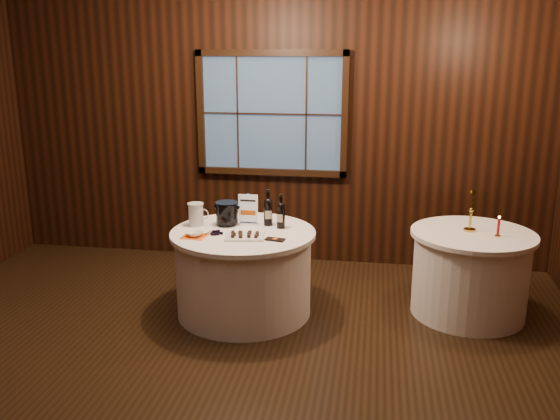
% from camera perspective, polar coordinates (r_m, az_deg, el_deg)
% --- Properties ---
extents(ground, '(6.00, 6.00, 0.00)m').
position_cam_1_polar(ground, '(4.64, -6.24, -14.84)').
color(ground, black).
rests_on(ground, ground).
extents(back_wall, '(6.00, 0.10, 3.00)m').
position_cam_1_polar(back_wall, '(6.49, -0.77, 8.34)').
color(back_wall, black).
rests_on(back_wall, ground).
extents(main_table, '(1.28, 1.28, 0.77)m').
position_cam_1_polar(main_table, '(5.35, -3.51, -5.97)').
color(main_table, white).
rests_on(main_table, ground).
extents(side_table, '(1.08, 1.08, 0.77)m').
position_cam_1_polar(side_table, '(5.58, 17.81, -5.80)').
color(side_table, white).
rests_on(side_table, ground).
extents(sign_stand, '(0.18, 0.09, 0.29)m').
position_cam_1_polar(sign_stand, '(5.41, -3.07, -0.35)').
color(sign_stand, silver).
rests_on(sign_stand, main_table).
extents(port_bottle_left, '(0.08, 0.09, 0.33)m').
position_cam_1_polar(port_bottle_left, '(5.36, -1.16, 0.02)').
color(port_bottle_left, black).
rests_on(port_bottle_left, main_table).
extents(port_bottle_right, '(0.07, 0.08, 0.31)m').
position_cam_1_polar(port_bottle_right, '(5.27, 0.08, -0.33)').
color(port_bottle_right, black).
rests_on(port_bottle_right, main_table).
extents(ice_bucket, '(0.21, 0.21, 0.22)m').
position_cam_1_polar(ice_bucket, '(5.38, -5.13, -0.29)').
color(ice_bucket, black).
rests_on(ice_bucket, main_table).
extents(chocolate_plate, '(0.36, 0.27, 0.05)m').
position_cam_1_polar(chocolate_plate, '(5.03, -3.42, -2.51)').
color(chocolate_plate, white).
rests_on(chocolate_plate, main_table).
extents(chocolate_box, '(0.17, 0.11, 0.01)m').
position_cam_1_polar(chocolate_box, '(4.97, -0.48, -2.85)').
color(chocolate_box, black).
rests_on(chocolate_box, main_table).
extents(grape_bunch, '(0.18, 0.10, 0.04)m').
position_cam_1_polar(grape_bunch, '(5.12, -6.17, -2.22)').
color(grape_bunch, black).
rests_on(grape_bunch, main_table).
extents(glass_pitcher, '(0.19, 0.15, 0.21)m').
position_cam_1_polar(glass_pitcher, '(5.41, -8.08, -0.40)').
color(glass_pitcher, silver).
rests_on(glass_pitcher, main_table).
extents(orange_napkin, '(0.22, 0.22, 0.00)m').
position_cam_1_polar(orange_napkin, '(5.12, -8.20, -2.51)').
color(orange_napkin, orange).
rests_on(orange_napkin, main_table).
extents(cracker_bowl, '(0.19, 0.19, 0.04)m').
position_cam_1_polar(cracker_bowl, '(5.12, -8.21, -2.30)').
color(cracker_bowl, white).
rests_on(cracker_bowl, orange_napkin).
extents(brass_candlestick, '(0.11, 0.11, 0.37)m').
position_cam_1_polar(brass_candlestick, '(5.45, 17.89, -0.57)').
color(brass_candlestick, '#B79439').
rests_on(brass_candlestick, side_table).
extents(red_candle, '(0.05, 0.05, 0.18)m').
position_cam_1_polar(red_candle, '(5.38, 20.27, -1.67)').
color(red_candle, '#B79439').
rests_on(red_candle, side_table).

